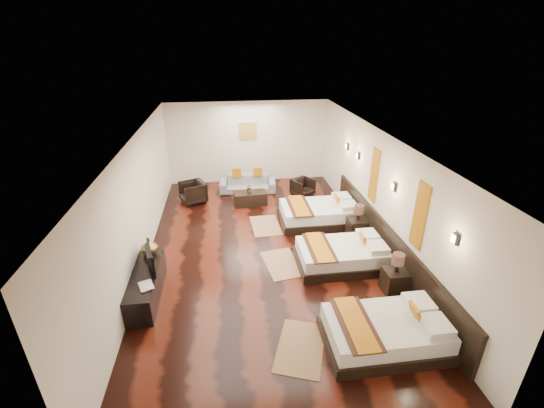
{
  "coord_description": "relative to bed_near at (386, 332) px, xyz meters",
  "views": [
    {
      "loc": [
        -0.8,
        -7.48,
        4.74
      ],
      "look_at": [
        0.24,
        0.27,
        1.1
      ],
      "focal_mm": 23.83,
      "sensor_mm": 36.0,
      "label": 1
    }
  ],
  "objects": [
    {
      "name": "sconce_far",
      "position": [
        1.01,
        4.62,
        1.59
      ],
      "size": [
        0.07,
        0.12,
        0.18
      ],
      "color": "black",
      "rests_on": "right_wall"
    },
    {
      "name": "coffee_table",
      "position": [
        -1.81,
        5.91,
        -0.06
      ],
      "size": [
        1.03,
        0.56,
        0.4
      ],
      "primitive_type": "cube",
      "rotation": [
        0.0,
        0.0,
        0.06
      ],
      "color": "black",
      "rests_on": "floor"
    },
    {
      "name": "tv",
      "position": [
        -4.15,
        1.97,
        0.52
      ],
      "size": [
        0.33,
        0.81,
        0.47
      ],
      "primitive_type": "imported",
      "rotation": [
        0.0,
        0.0,
        1.85
      ],
      "color": "black",
      "rests_on": "tv_console"
    },
    {
      "name": "sconce_near",
      "position": [
        1.01,
        0.22,
        1.59
      ],
      "size": [
        0.07,
        0.12,
        0.18
      ],
      "color": "black",
      "rests_on": "right_wall"
    },
    {
      "name": "tv_console",
      "position": [
        -4.2,
        1.81,
        0.01
      ],
      "size": [
        0.5,
        1.8,
        0.55
      ],
      "primitive_type": "cube",
      "color": "black",
      "rests_on": "floor"
    },
    {
      "name": "table_plant",
      "position": [
        -1.83,
        5.93,
        0.26
      ],
      "size": [
        0.28,
        0.26,
        0.26
      ],
      "primitive_type": "imported",
      "rotation": [
        0.0,
        0.0,
        -0.3
      ],
      "color": "#286020",
      "rests_on": "coffee_table"
    },
    {
      "name": "sofa",
      "position": [
        -1.81,
        6.96,
        0.0
      ],
      "size": [
        1.89,
        0.87,
        0.54
      ],
      "primitive_type": "imported",
      "rotation": [
        0.0,
        0.0,
        -0.08
      ],
      "color": "gray",
      "rests_on": "floor"
    },
    {
      "name": "headboard_panel",
      "position": [
        1.01,
        2.42,
        0.19
      ],
      "size": [
        0.08,
        6.6,
        0.9
      ],
      "primitive_type": "cube",
      "color": "black",
      "rests_on": "floor"
    },
    {
      "name": "gold_artwork",
      "position": [
        -1.7,
        7.95,
        1.54
      ],
      "size": [
        0.6,
        0.04,
        0.6
      ],
      "primitive_type": "cube",
      "color": "#AD873F",
      "rests_on": "back_wall"
    },
    {
      "name": "bed_mid",
      "position": [
        -0.0,
        2.36,
        -0.0
      ],
      "size": [
        2.0,
        1.26,
        0.76
      ],
      "color": "black",
      "rests_on": "floor"
    },
    {
      "name": "bed_far",
      "position": [
        0.0,
        4.46,
        0.01
      ],
      "size": [
        2.13,
        1.34,
        0.81
      ],
      "color": "black",
      "rests_on": "floor"
    },
    {
      "name": "sconce_lounge",
      "position": [
        1.01,
        5.52,
        1.59
      ],
      "size": [
        0.07,
        0.12,
        0.18
      ],
      "color": "black",
      "rests_on": "right_wall"
    },
    {
      "name": "floor",
      "position": [
        -1.7,
        3.22,
        -0.26
      ],
      "size": [
        5.5,
        9.5,
        0.01
      ],
      "primitive_type": "cube",
      "color": "black",
      "rests_on": "ground"
    },
    {
      "name": "ceiling",
      "position": [
        -1.7,
        3.22,
        2.54
      ],
      "size": [
        5.5,
        9.5,
        0.01
      ],
      "primitive_type": "cube",
      "color": "white",
      "rests_on": "floor"
    },
    {
      "name": "right_wall",
      "position": [
        1.05,
        3.22,
        1.14
      ],
      "size": [
        0.01,
        9.5,
        2.8
      ],
      "primitive_type": "cube",
      "color": "silver",
      "rests_on": "floor"
    },
    {
      "name": "nightstand_b",
      "position": [
        0.75,
        3.52,
        0.06
      ],
      "size": [
        0.46,
        0.46,
        0.91
      ],
      "color": "black",
      "rests_on": "floor"
    },
    {
      "name": "bed_near",
      "position": [
        0.0,
        0.0,
        0.0
      ],
      "size": [
        2.01,
        1.27,
        0.77
      ],
      "color": "black",
      "rests_on": "floor"
    },
    {
      "name": "jute_mat_near",
      "position": [
        -1.43,
        0.1,
        -0.26
      ],
      "size": [
        1.12,
        1.38,
        0.01
      ],
      "primitive_type": "cube",
      "rotation": [
        0.0,
        0.0,
        -0.35
      ],
      "color": "#9C724F",
      "rests_on": "floor"
    },
    {
      "name": "armchair_left",
      "position": [
        -3.57,
        6.3,
        0.07
      ],
      "size": [
        0.95,
        0.94,
        0.67
      ],
      "primitive_type": "imported",
      "rotation": [
        0.0,
        0.0,
        -1.17
      ],
      "color": "black",
      "rests_on": "floor"
    },
    {
      "name": "nightstand_a",
      "position": [
        0.75,
        1.31,
        0.05
      ],
      "size": [
        0.45,
        0.45,
        0.89
      ],
      "color": "black",
      "rests_on": "floor"
    },
    {
      "name": "jute_mat_far",
      "position": [
        -1.51,
        4.44,
        -0.26
      ],
      "size": [
        0.8,
        1.23,
        0.01
      ],
      "primitive_type": "cube",
      "rotation": [
        0.0,
        0.0,
        0.05
      ],
      "color": "#9C724F",
      "rests_on": "floor"
    },
    {
      "name": "left_wall",
      "position": [
        -4.45,
        3.22,
        1.14
      ],
      "size": [
        0.01,
        9.5,
        2.8
      ],
      "primitive_type": "cube",
      "color": "silver",
      "rests_on": "floor"
    },
    {
      "name": "orange_panel_b",
      "position": [
        1.03,
        3.52,
        1.44
      ],
      "size": [
        0.04,
        0.4,
        1.3
      ],
      "primitive_type": "cube",
      "color": "#D86014",
      "rests_on": "right_wall"
    },
    {
      "name": "orange_panel_a",
      "position": [
        1.03,
        1.32,
        1.44
      ],
      "size": [
        0.04,
        0.4,
        1.3
      ],
      "primitive_type": "cube",
      "color": "#D86014",
      "rests_on": "right_wall"
    },
    {
      "name": "back_wall",
      "position": [
        -1.7,
        7.97,
        1.14
      ],
      "size": [
        5.5,
        0.01,
        2.8
      ],
      "primitive_type": "cube",
      "color": "silver",
      "rests_on": "floor"
    },
    {
      "name": "jute_mat_mid",
      "position": [
        -1.35,
        2.57,
        -0.26
      ],
      "size": [
        0.93,
        1.31,
        0.01
      ],
      "primitive_type": "cube",
      "rotation": [
        0.0,
        0.0,
        0.16
      ],
      "color": "#9C724F",
      "rests_on": "floor"
    },
    {
      "name": "sconce_mid",
      "position": [
        1.01,
        2.42,
        1.59
      ],
      "size": [
        0.07,
        0.12,
        0.18
      ],
      "color": "black",
      "rests_on": "right_wall"
    },
    {
      "name": "figurine",
      "position": [
        -4.2,
        2.51,
        0.47
      ],
      "size": [
        0.39,
        0.39,
        0.37
      ],
      "primitive_type": "imported",
      "rotation": [
        0.0,
        0.0,
        -0.1
      ],
      "color": "brown",
      "rests_on": "tv_console"
    },
    {
      "name": "book",
      "position": [
        -4.2,
        1.34,
        0.3
      ],
      "size": [
        0.34,
        0.39,
        0.03
      ],
      "primitive_type": "imported",
      "rotation": [
        0.0,
        0.0,
        0.38
      ],
      "color": "black",
      "rests_on": "tv_console"
    },
    {
      "name": "armchair_right",
      "position": [
        -0.06,
        6.37,
        0.02
      ],
      "size": [
        0.84,
        0.85,
        0.57
      ],
      "primitive_type": "imported",
      "rotation": [
        0.0,
        0.0,
        0.53
      ],
      "color": "black",
      "rests_on": "floor"
    }
  ]
}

